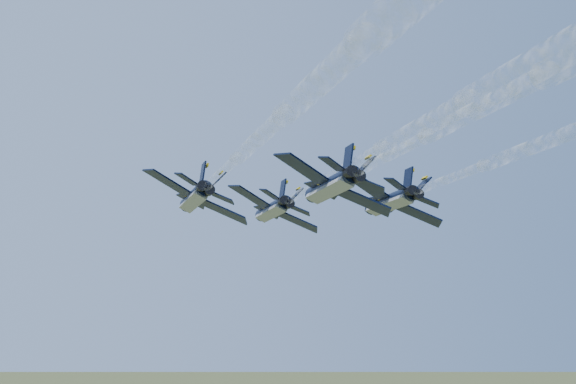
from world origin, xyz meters
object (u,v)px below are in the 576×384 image
object	(u,v)px
jet_left	(195,198)
jet_right	(390,201)
jet_lead	(272,209)
jet_slot	(330,186)

from	to	relation	value
jet_left	jet_right	bearing A→B (deg)	-3.30
jet_right	jet_left	bearing A→B (deg)	176.70
jet_lead	jet_slot	distance (m)	28.93
jet_slot	jet_right	bearing A→B (deg)	49.78
jet_left	jet_right	xyz separation A→B (m)	(23.70, -3.83, 0.00)
jet_left	jet_slot	world-z (taller)	same
jet_right	jet_slot	world-z (taller)	same
jet_lead	jet_right	world-z (taller)	same
jet_right	jet_slot	size ratio (longest dim) A/B	1.00
jet_left	jet_slot	xyz separation A→B (m)	(10.34, -16.69, 0.00)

